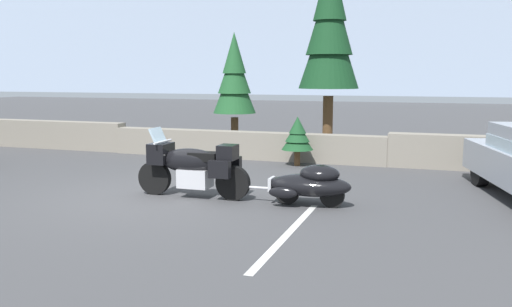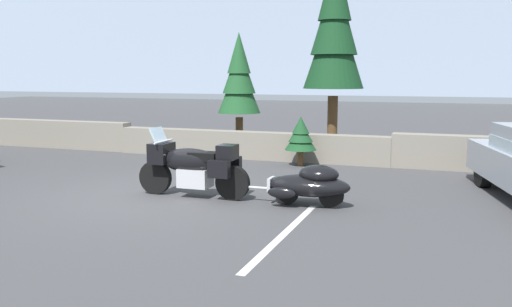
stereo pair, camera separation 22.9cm
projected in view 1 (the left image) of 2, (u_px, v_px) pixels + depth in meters
name	position (u px, v px, depth m)	size (l,w,h in m)	color
ground_plane	(153.00, 197.00, 10.33)	(80.00, 80.00, 0.00)	#424244
stone_guard_wall	(252.00, 144.00, 15.03)	(24.00, 0.53, 0.89)	gray
distant_ridgeline	(410.00, 45.00, 98.36)	(240.00, 80.00, 16.00)	#99A8BF
touring_motorcycle	(192.00, 165.00, 10.23)	(2.31, 0.77, 1.33)	black
car_shaped_trailer	(310.00, 184.00, 9.55)	(2.20, 0.79, 0.76)	black
pine_tree_tall	(330.00, 27.00, 15.70)	(1.80, 1.80, 5.99)	brown
pine_tree_secondary	(234.00, 77.00, 16.28)	(1.31, 1.31, 3.65)	brown
pine_sapling_near	(297.00, 135.00, 13.82)	(0.83, 0.83, 1.29)	brown
parking_stripe_marker	(288.00, 233.00, 7.93)	(0.12, 3.60, 0.01)	silver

